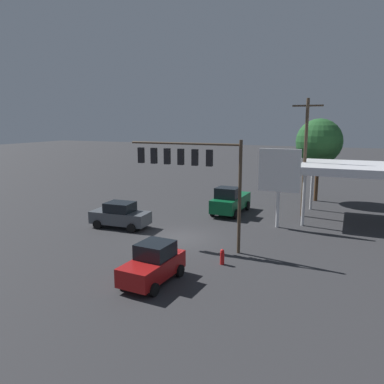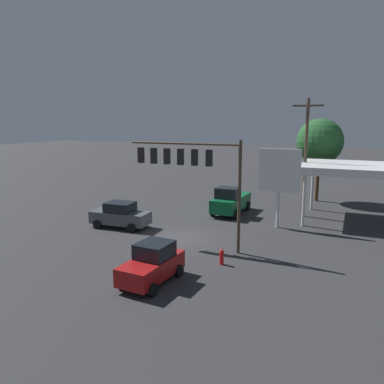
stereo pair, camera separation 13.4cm
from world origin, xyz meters
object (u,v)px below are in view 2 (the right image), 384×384
at_px(sedan_far, 120,215).
at_px(fire_hydrant, 222,257).
at_px(utility_pole, 305,155).
at_px(price_sign, 279,173).
at_px(pickup_parked, 231,201).
at_px(street_tree, 320,142).
at_px(traffic_signal_assembly, 189,164).
at_px(hatchback_crossing, 152,264).

relative_size(sedan_far, fire_hydrant, 5.12).
bearing_deg(sedan_far, utility_pole, -147.08).
bearing_deg(sedan_far, price_sign, -159.88).
bearing_deg(pickup_parked, sedan_far, -38.60).
bearing_deg(price_sign, street_tree, -98.90).
distance_m(traffic_signal_assembly, street_tree, 18.69).
distance_m(traffic_signal_assembly, pickup_parked, 10.11).
xyz_separation_m(hatchback_crossing, fire_hydrant, (-2.40, -3.53, -0.51)).
bearing_deg(utility_pole, street_tree, -93.81).
distance_m(utility_pole, hatchback_crossing, 17.71).
bearing_deg(traffic_signal_assembly, price_sign, -123.59).
height_order(utility_pole, hatchback_crossing, utility_pole).
distance_m(hatchback_crossing, street_tree, 24.52).
bearing_deg(street_tree, hatchback_crossing, 76.64).
bearing_deg(sedan_far, pickup_parked, -133.78).
bearing_deg(utility_pole, traffic_signal_assembly, 62.35).
bearing_deg(fire_hydrant, price_sign, -99.17).
distance_m(price_sign, fire_hydrant, 9.57).
height_order(hatchback_crossing, pickup_parked, pickup_parked).
bearing_deg(hatchback_crossing, traffic_signal_assembly, -170.91).
bearing_deg(fire_hydrant, pickup_parked, -74.59).
relative_size(traffic_signal_assembly, street_tree, 0.91).
relative_size(traffic_signal_assembly, fire_hydrant, 8.38).
xyz_separation_m(hatchback_crossing, street_tree, (-5.55, -23.37, 4.94)).
height_order(price_sign, hatchback_crossing, price_sign).
bearing_deg(pickup_parked, traffic_signal_assembly, 2.89).
distance_m(traffic_signal_assembly, fire_hydrant, 6.06).
bearing_deg(traffic_signal_assembly, hatchback_crossing, 95.35).
bearing_deg(sedan_far, fire_hydrant, 153.50).
relative_size(traffic_signal_assembly, sedan_far, 1.64).
height_order(price_sign, pickup_parked, price_sign).
bearing_deg(street_tree, pickup_parked, 53.38).
relative_size(pickup_parked, street_tree, 0.65).
bearing_deg(fire_hydrant, street_tree, -99.02).
xyz_separation_m(utility_pole, hatchback_crossing, (5.09, 16.44, -4.18)).
distance_m(sedan_far, fire_hydrant, 10.22).
xyz_separation_m(traffic_signal_assembly, pickup_parked, (0.20, -9.21, -4.17)).
height_order(pickup_parked, street_tree, street_tree).
relative_size(price_sign, pickup_parked, 1.12).
height_order(utility_pole, fire_hydrant, utility_pole).
xyz_separation_m(traffic_signal_assembly, sedan_far, (6.46, -1.81, -4.33)).
height_order(sedan_far, street_tree, street_tree).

